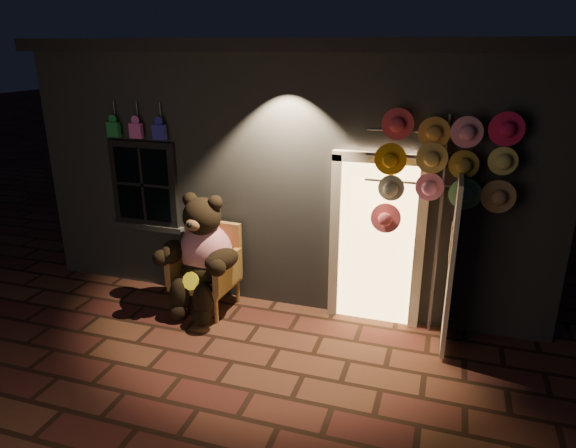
% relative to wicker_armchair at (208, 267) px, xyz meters
% --- Properties ---
extents(ground, '(60.00, 60.00, 0.00)m').
position_rel_wicker_armchair_xyz_m(ground, '(0.83, -1.15, -0.57)').
color(ground, brown).
rests_on(ground, ground).
extents(shop_building, '(7.30, 5.95, 3.51)m').
position_rel_wicker_armchair_xyz_m(shop_building, '(0.83, 2.84, 1.16)').
color(shop_building, slate).
rests_on(shop_building, ground).
extents(wicker_armchair, '(0.84, 0.76, 1.15)m').
position_rel_wicker_armchair_xyz_m(wicker_armchair, '(0.00, 0.00, 0.00)').
color(wicker_armchair, '#A56D40').
rests_on(wicker_armchair, ground).
extents(teddy_bear, '(1.16, 0.93, 1.60)m').
position_rel_wicker_armchair_xyz_m(teddy_bear, '(-0.01, -0.15, 0.22)').
color(teddy_bear, red).
rests_on(teddy_bear, ground).
extents(hat_rack, '(1.67, 0.22, 2.69)m').
position_rel_wicker_armchair_xyz_m(hat_rack, '(2.87, 0.13, 1.53)').
color(hat_rack, '#59595E').
rests_on(hat_rack, ground).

